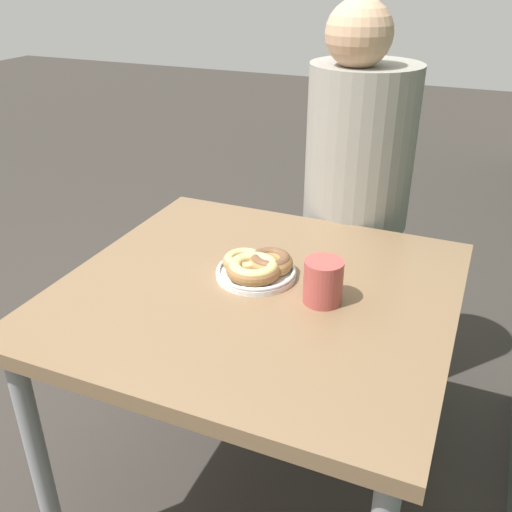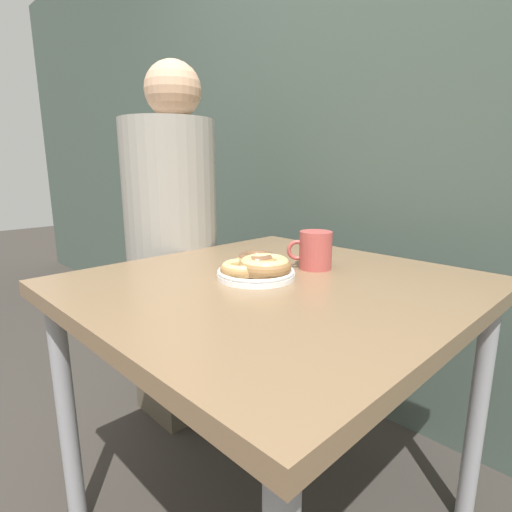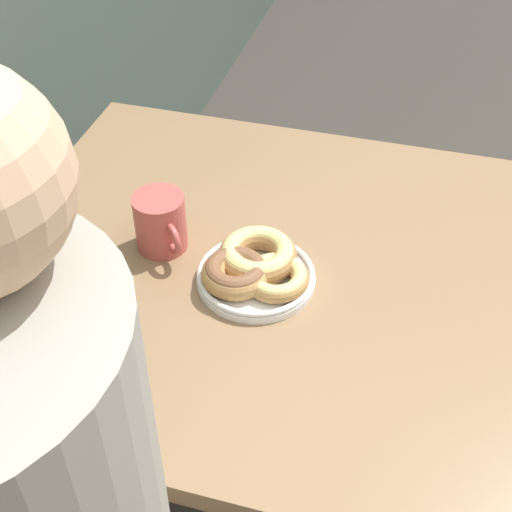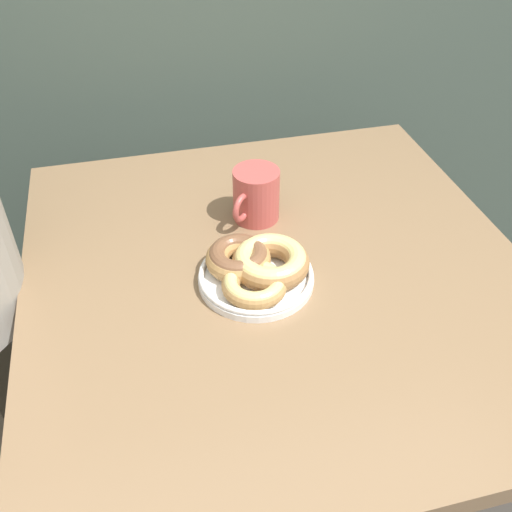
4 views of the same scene
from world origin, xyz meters
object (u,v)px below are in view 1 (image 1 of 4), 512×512
at_px(dining_table, 257,315).
at_px(coffee_mug, 323,281).
at_px(person_figure, 358,203).
at_px(donut_plate, 256,266).

xyz_separation_m(dining_table, coffee_mug, (-0.00, 0.17, 0.14)).
relative_size(coffee_mug, person_figure, 0.08).
xyz_separation_m(dining_table, donut_plate, (-0.05, -0.02, 0.12)).
height_order(coffee_mug, person_figure, person_figure).
bearing_deg(dining_table, donut_plate, -155.91).
distance_m(dining_table, coffee_mug, 0.22).
bearing_deg(person_figure, dining_table, -8.43).
relative_size(donut_plate, person_figure, 0.16).
distance_m(dining_table, donut_plate, 0.13).
bearing_deg(donut_plate, person_figure, 168.98).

